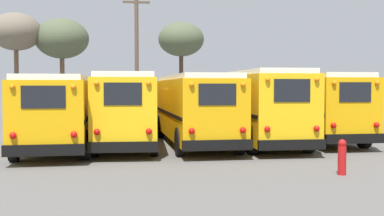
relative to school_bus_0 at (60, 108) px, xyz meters
name	(u,v)px	position (x,y,z in m)	size (l,w,h in m)	color
ground_plane	(191,143)	(5.70, 0.64, -1.63)	(160.00, 160.00, 0.00)	#5B5956
school_bus_0	(60,108)	(0.00, 0.00, 0.00)	(2.70, 10.57, 2.97)	#E5A00C
school_bus_1	(128,106)	(2.85, 0.56, 0.05)	(2.95, 10.54, 3.08)	yellow
school_bus_2	(194,107)	(5.70, -0.13, 0.04)	(2.59, 9.58, 3.05)	#E5A00C
school_bus_3	(254,104)	(8.55, 0.41, 0.11)	(2.70, 10.58, 3.23)	yellow
school_bus_4	(304,104)	(11.41, 1.39, 0.08)	(2.51, 10.35, 3.11)	#E5A00C
utility_pole	(137,53)	(3.71, 11.77, 3.20)	(1.80, 0.27, 9.32)	brown
bare_tree_0	(181,40)	(7.80, 19.71, 4.86)	(3.87, 3.87, 8.00)	#473323
bare_tree_1	(62,39)	(-1.59, 15.64, 4.40)	(3.93, 3.93, 7.55)	brown
bare_tree_2	(16,32)	(-4.70, 15.02, 4.77)	(3.59, 3.59, 7.80)	brown
fire_hydrant	(342,157)	(8.79, -7.91, -1.11)	(0.24, 0.24, 1.03)	#B21414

